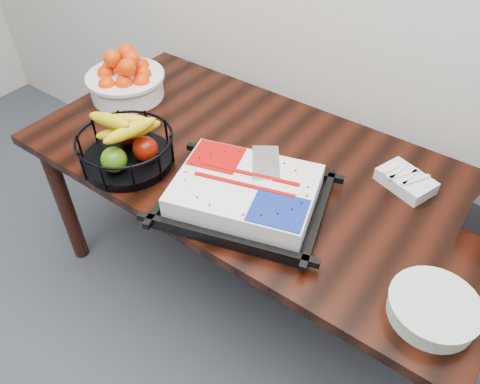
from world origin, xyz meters
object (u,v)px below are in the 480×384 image
Objects in this scene: plate_stack at (433,309)px; tangerine_bowl at (125,77)px; table at (259,179)px; fruit_basket at (126,147)px; cake_tray at (245,194)px.

tangerine_bowl is at bearing 168.22° from plate_stack.
table is 0.51m from fruit_basket.
fruit_basket reaches higher than plate_stack.
fruit_basket is at bearing -143.07° from table.
plate_stack is at bearing -4.60° from cake_tray.
cake_tray is at bearing -67.24° from table.
table is 5.12× the size of fruit_basket.
plate_stack is (1.13, 0.02, -0.05)m from fruit_basket.
cake_tray is at bearing 175.40° from plate_stack.
tangerine_bowl reaches higher than table.
cake_tray is 0.66m from plate_stack.
table is at bearing 160.23° from plate_stack.
cake_tray reaches higher than table.
fruit_basket reaches higher than cake_tray.
tangerine_bowl reaches higher than cake_tray.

